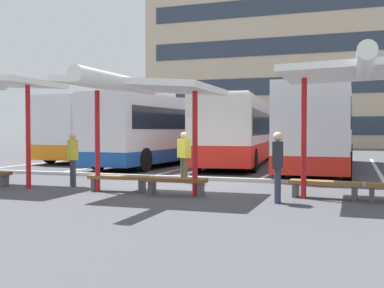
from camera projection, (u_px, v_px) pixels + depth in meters
The scene contains 20 objects.
ground_plane at pixel (180, 185), 14.84m from camera, with size 160.00×160.00×0.00m, color #47474C.
terminal_building at pixel (304, 56), 50.40m from camera, with size 31.85×11.70×22.16m.
coach_bus_0 at pixel (107, 129), 27.38m from camera, with size 3.19×10.47×3.81m.
coach_bus_1 at pixel (166, 130), 23.92m from camera, with size 3.30×12.17×3.64m.
coach_bus_2 at pixel (239, 133), 23.45m from camera, with size 3.61×11.76×3.50m.
coach_bus_3 at pixel (321, 129), 20.83m from camera, with size 2.62×12.49×3.74m.
lane_stripe_0 at pixel (66, 160), 26.75m from camera, with size 0.16×14.00×0.01m, color white.
lane_stripe_1 at pixel (132, 162), 25.41m from camera, with size 0.16×14.00×0.01m, color white.
lane_stripe_2 at pixel (204, 164), 24.07m from camera, with size 0.16×14.00×0.01m, color white.
lane_stripe_3 at pixel (285, 166), 22.73m from camera, with size 0.16×14.00×0.01m, color white.
lane_stripe_4 at pixel (376, 168), 21.39m from camera, with size 0.16×14.00×0.01m, color white.
waiting_shelter_1 at pixel (140, 88), 12.49m from camera, with size 3.91×4.96×3.15m.
bench_1 at pixel (118, 180), 13.30m from camera, with size 1.75×0.60×0.45m.
bench_2 at pixel (176, 182), 12.59m from camera, with size 1.69×0.49×0.45m.
waiting_shelter_2 at pixel (364, 73), 11.11m from camera, with size 3.81×5.09×3.32m.
bench_3 at pixel (324, 185), 11.92m from camera, with size 1.79×0.58×0.45m.
platform_kerb at pixel (196, 178), 16.34m from camera, with size 44.00×0.24×0.12m, color #ADADA8.
waiting_passenger_0 at pixel (278, 162), 11.15m from camera, with size 0.25×0.50×1.70m.
waiting_passenger_1 at pixel (184, 154), 15.42m from camera, with size 0.52×0.46×1.67m.
waiting_passenger_2 at pixel (73, 155), 14.41m from camera, with size 0.50×0.49×1.67m.
Camera 1 is at (5.18, -13.86, 1.74)m, focal length 43.99 mm.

